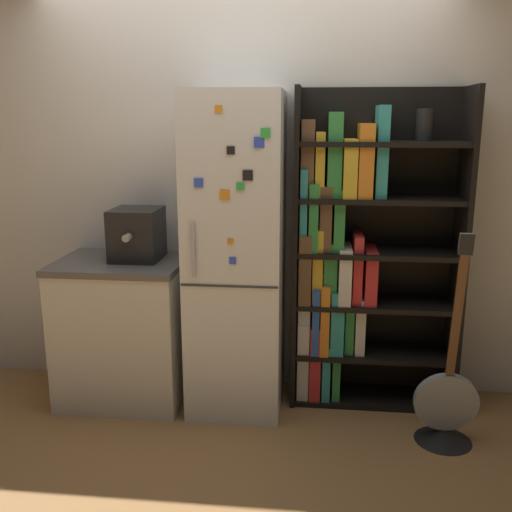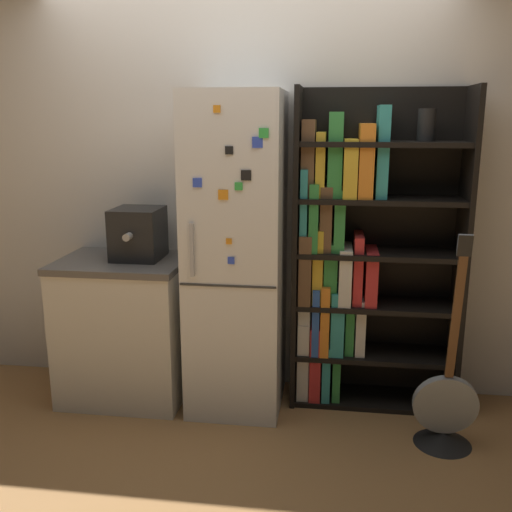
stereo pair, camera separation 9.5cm
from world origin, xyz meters
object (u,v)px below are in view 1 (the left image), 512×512
Objects in this scene: refrigerator at (237,255)px; espresso_machine at (137,234)px; bookshelf at (352,259)px; guitar at (445,413)px.

espresso_machine is at bearing 176.32° from refrigerator.
bookshelf reaches higher than espresso_machine.
guitar is at bearing -15.68° from refrigerator.
bookshelf reaches higher than guitar.
refrigerator is 1.58× the size of guitar.
guitar is (1.20, -0.34, -0.78)m from refrigerator.
refrigerator is at bearing -3.68° from espresso_machine.
bookshelf is at bearing 12.14° from refrigerator.
guitar is (1.82, -0.38, -0.89)m from espresso_machine.
espresso_machine is at bearing -175.27° from bookshelf.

